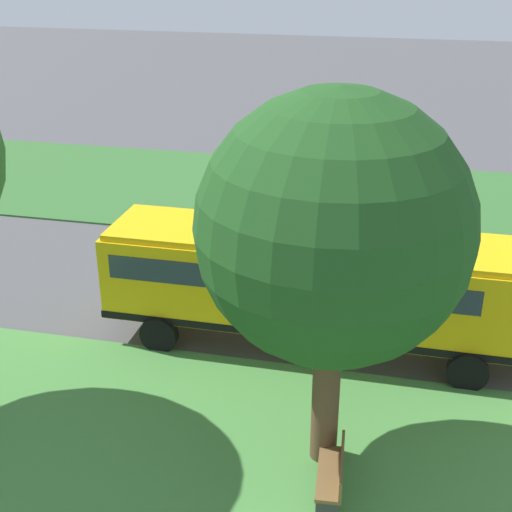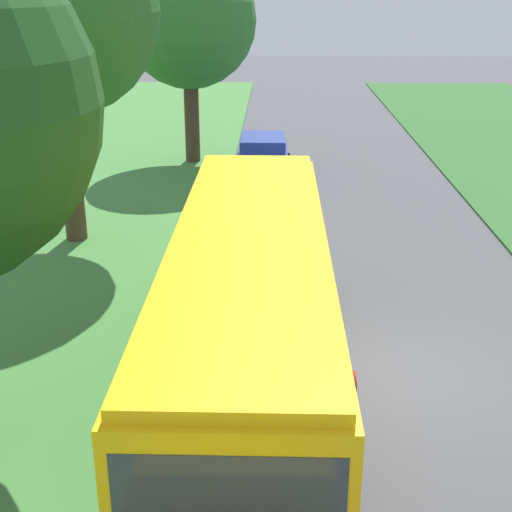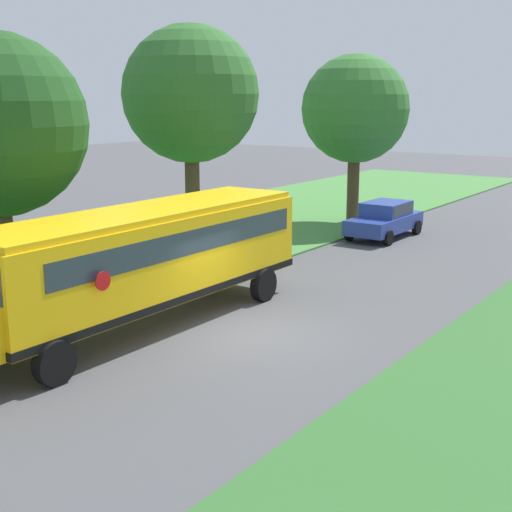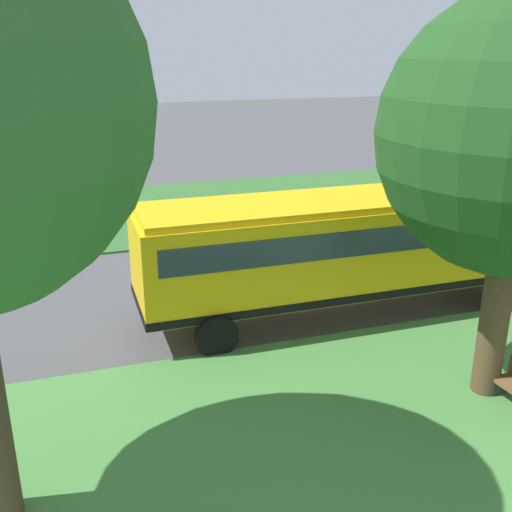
{
  "view_description": "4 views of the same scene",
  "coord_description": "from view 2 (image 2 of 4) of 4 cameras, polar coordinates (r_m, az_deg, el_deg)",
  "views": [
    {
      "loc": [
        -19.28,
        -3.43,
        10.17
      ],
      "look_at": [
        -0.69,
        0.83,
        1.49
      ],
      "focal_mm": 50.0,
      "sensor_mm": 36.0,
      "label": 1
    },
    {
      "loc": [
        -2.33,
        -11.67,
        6.86
      ],
      "look_at": [
        -2.74,
        2.66,
        1.3
      ],
      "focal_mm": 50.0,
      "sensor_mm": 36.0,
      "label": 2
    },
    {
      "loc": [
        10.26,
        -14.41,
        6.06
      ],
      "look_at": [
        -0.26,
        0.54,
        1.95
      ],
      "focal_mm": 50.0,
      "sensor_mm": 36.0,
      "label": 3
    },
    {
      "loc": [
        -15.96,
        5.67,
        6.78
      ],
      "look_at": [
        -0.65,
        0.64,
        1.07
      ],
      "focal_mm": 42.0,
      "sensor_mm": 36.0,
      "label": 4
    }
  ],
  "objects": [
    {
      "name": "ground_plane",
      "position": [
        13.74,
        11.31,
        -9.21
      ],
      "size": [
        120.0,
        120.0,
        0.0
      ],
      "primitive_type": "plane",
      "color": "#4C4C4F"
    },
    {
      "name": "school_bus",
      "position": [
        11.52,
        -0.6,
        -4.15
      ],
      "size": [
        2.84,
        12.42,
        3.16
      ],
      "color": "yellow",
      "rests_on": "ground"
    },
    {
      "name": "car_blue_nearest",
      "position": [
        26.32,
        0.56,
        8.06
      ],
      "size": [
        2.02,
        4.4,
        1.56
      ],
      "color": "#283D93",
      "rests_on": "ground"
    },
    {
      "name": "oak_tree_roadside_mid",
      "position": [
        19.37,
        -15.43,
        18.19
      ],
      "size": [
        5.28,
        5.28,
        8.78
      ],
      "color": "#4C3826",
      "rests_on": "ground"
    },
    {
      "name": "oak_tree_far_end",
      "position": [
        28.36,
        -5.48,
        18.43
      ],
      "size": [
        5.1,
        5.1,
        8.03
      ],
      "color": "#4C3826",
      "rests_on": "ground"
    }
  ]
}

